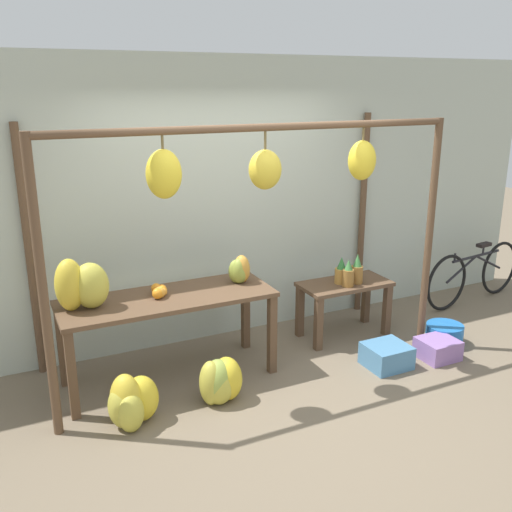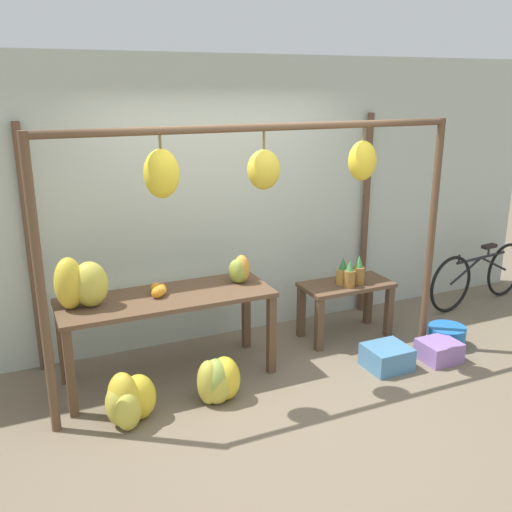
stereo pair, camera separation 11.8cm
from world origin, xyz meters
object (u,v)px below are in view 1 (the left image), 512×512
Objects in this scene: banana_pile_on_table at (81,285)px; banana_pile_ground_left at (130,403)px; blue_bucket at (444,334)px; pineapple_cluster at (349,273)px; fruit_crate_purple at (438,349)px; banana_pile_ground_right at (220,382)px; orange_pile at (160,291)px; fruit_crate_white at (387,356)px; papaya_pile at (240,271)px; parked_bicycle at (474,274)px.

banana_pile_ground_left is (0.20, -0.58, -0.80)m from banana_pile_on_table.
banana_pile_ground_left reaches higher than blue_bucket.
pineapple_cluster reaches higher than blue_bucket.
banana_pile_on_table is 3.33m from fruit_crate_purple.
fruit_crate_purple is at bearing -4.63° from banana_pile_ground_right.
orange_pile reaches higher than blue_bucket.
fruit_crate_white is (1.93, -0.70, -0.72)m from orange_pile.
blue_bucket is 1.06× the size of fruit_crate_purple.
blue_bucket is (3.41, -0.54, -0.88)m from banana_pile_on_table.
banana_pile_ground_right is at bearing -31.65° from banana_pile_on_table.
orange_pile reaches higher than banana_pile_ground_right.
banana_pile_ground_left reaches higher than fruit_crate_white.
orange_pile is 0.88× the size of papaya_pile.
pineapple_cluster reaches higher than fruit_crate_purple.
orange_pile is 2.91m from blue_bucket.
pineapple_cluster is at bearing 19.96° from banana_pile_ground_right.
orange_pile is 0.14× the size of parked_bicycle.
orange_pile is 0.56× the size of banana_pile_ground_right.
blue_bucket is at bearing 0.90° from banana_pile_ground_right.
banana_pile_ground_right is 1.64m from fruit_crate_white.
banana_pile_on_table is at bearing 108.86° from banana_pile_ground_left.
pineapple_cluster is 1.22m from papaya_pile.
pineapple_cluster is 0.92m from fruit_crate_white.
fruit_crate_white is (2.57, -0.68, -0.88)m from banana_pile_on_table.
banana_pile_ground_right is 1.05× the size of fruit_crate_white.
banana_pile_ground_left is at bearing 176.59° from fruit_crate_purple.
fruit_crate_white is 0.84m from blue_bucket.
banana_pile_ground_right is (0.74, 0.00, -0.00)m from banana_pile_ground_left.
papaya_pile is at bearing 148.91° from fruit_crate_white.
blue_bucket is at bearing -35.05° from pineapple_cluster.
banana_pile_ground_right is at bearing 175.37° from fruit_crate_purple.
blue_bucket is 2.23m from papaya_pile.
fruit_crate_purple is at bearing -13.62° from banana_pile_on_table.
parked_bicycle is 6.40× the size of papaya_pile.
pineapple_cluster is 0.75× the size of banana_pile_ground_right.
fruit_crate_purple is (0.52, -0.78, -0.61)m from pineapple_cluster.
fruit_crate_white is at bearing -14.76° from banana_pile_on_table.
banana_pile_on_table is 1.36m from banana_pile_ground_right.
pineapple_cluster is 2.53m from banana_pile_ground_left.
papaya_pile reaches higher than fruit_crate_purple.
orange_pile is 2.17m from fruit_crate_white.
pineapple_cluster is at bearing 87.68° from fruit_crate_white.
parked_bicycle is (1.98, 0.89, 0.24)m from fruit_crate_white.
banana_pile_on_table reaches higher than fruit_crate_white.
banana_pile_ground_right is at bearing 176.56° from fruit_crate_white.
banana_pile_on_table is 1.34× the size of blue_bucket.
pineapple_cluster reaches higher than fruit_crate_white.
banana_pile_ground_left is at bearing -126.52° from orange_pile.
banana_pile_on_table reaches higher than blue_bucket.
banana_pile_ground_left is 2.38m from fruit_crate_white.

